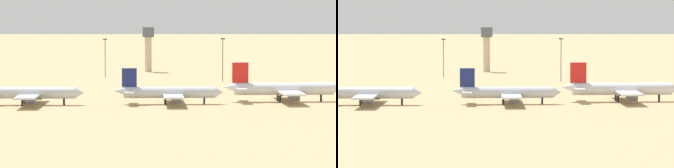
# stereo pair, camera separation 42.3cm
# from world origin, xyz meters

# --- Properties ---
(ground) EXTENTS (4000.00, 4000.00, 0.00)m
(ground) POSITION_xyz_m (0.00, 0.00, 0.00)
(ground) COLOR tan
(parked_jet_yellow_1) EXTENTS (35.98, 30.35, 11.88)m
(parked_jet_yellow_1) POSITION_xyz_m (-42.42, 6.71, 3.89)
(parked_jet_yellow_1) COLOR silver
(parked_jet_yellow_1) RESTS_ON ground
(parked_jet_navy_2) EXTENTS (34.79, 29.21, 11.50)m
(parked_jet_navy_2) POSITION_xyz_m (2.14, 5.60, 3.77)
(parked_jet_navy_2) COLOR silver
(parked_jet_navy_2) RESTS_ON ground
(parked_jet_red_3) EXTENTS (38.80, 32.53, 12.84)m
(parked_jet_red_3) POSITION_xyz_m (39.65, 10.73, 4.21)
(parked_jet_red_3) COLOR silver
(parked_jet_red_3) RESTS_ON ground
(control_tower) EXTENTS (5.20, 5.20, 20.75)m
(control_tower) POSITION_xyz_m (4.29, 152.36, 12.52)
(control_tower) COLOR #C6B793
(control_tower) RESTS_ON ground
(light_pole_west) EXTENTS (1.80, 0.50, 16.64)m
(light_pole_west) POSITION_xyz_m (-16.08, 120.50, 9.54)
(light_pole_west) COLOR #59595E
(light_pole_west) RESTS_ON ground
(light_pole_mid) EXTENTS (1.80, 0.50, 17.73)m
(light_pole_mid) POSITION_xyz_m (31.20, 93.24, 10.10)
(light_pole_mid) COLOR #59595E
(light_pole_mid) RESTS_ON ground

